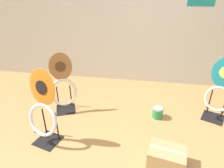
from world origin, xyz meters
TOP-DOWN VIEW (x-y plane):
  - wall_back at (-0.00, 2.44)m, footprint 8.00×0.07m
  - toilet_seat_display_teal_sax at (1.20, 1.39)m, footprint 0.43×0.41m
  - toilet_seat_display_orange_sun at (-0.97, 0.55)m, footprint 0.43×0.34m
  - toilet_seat_display_woodgrain at (-1.00, 1.22)m, footprint 0.44×0.37m
  - paint_can at (0.39, 1.26)m, footprint 0.16×0.16m
  - storage_box at (0.45, 0.42)m, footprint 0.43×0.35m

SIDE VIEW (x-z plane):
  - paint_can at x=0.39m, z-range 0.00..0.17m
  - storage_box at x=0.45m, z-range 0.00..0.21m
  - toilet_seat_display_woodgrain at x=-1.00m, z-range -0.05..0.84m
  - toilet_seat_display_teal_sax at x=1.20m, z-range -0.02..0.87m
  - toilet_seat_display_orange_sun at x=-0.97m, z-range -0.04..0.90m
  - wall_back at x=0.00m, z-range 0.00..2.60m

